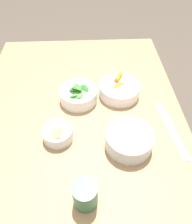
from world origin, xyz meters
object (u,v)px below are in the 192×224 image
Objects in this scene: bowl_greens at (77,94)px; ruler at (171,129)px; bowl_carrots at (119,89)px; bowl_cookies at (58,133)px; cup at (85,195)px; bowl_beans_hotdog at (129,140)px.

bowl_greens reaches higher than ruler.
bowl_carrots is 1.59× the size of bowl_cookies.
cup is (0.44, 0.03, 0.01)m from bowl_greens.
bowl_beans_hotdog is at bearing -70.31° from ruler.
bowl_carrots is at bearing 131.77° from bowl_cookies.
bowl_carrots is at bearing -179.64° from bowl_beans_hotdog.
bowl_greens is 1.45× the size of bowl_cookies.
bowl_greens is 0.44m from cup.
bowl_beans_hotdog is 0.26m from bowl_cookies.
bowl_cookies is 0.39× the size of ruler.
bowl_carrots is 0.19m from bowl_greens.
cup is (0.47, -0.16, 0.02)m from bowl_carrots.
ruler is (-0.02, 0.43, -0.03)m from bowl_cookies.
bowl_carrots reaches higher than bowl_beans_hotdog.
bowl_greens is at bearing 160.53° from bowl_cookies.
bowl_cookies is 0.43m from ruler.
bowl_greens is at bearing -143.10° from bowl_beans_hotdog.
bowl_cookies is 1.18× the size of cup.
ruler is at bearing 92.31° from bowl_cookies.
bowl_beans_hotdog reaches higher than bowl_cookies.
bowl_cookies reaches higher than ruler.
ruler is at bearing 127.51° from cup.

